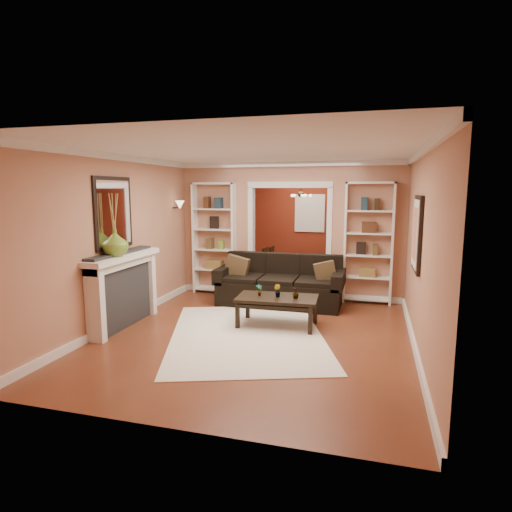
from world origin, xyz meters
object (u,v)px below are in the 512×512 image
(bookshelf_left, at_px, (215,238))
(fireplace, at_px, (125,291))
(bookshelf_right, at_px, (368,243))
(coffee_table, at_px, (277,311))
(sofa, at_px, (280,280))
(dining_table, at_px, (300,270))

(bookshelf_left, xyz_separation_m, fireplace, (-0.54, -2.53, -0.57))
(bookshelf_right, bearing_deg, coffee_table, -125.60)
(sofa, height_order, coffee_table, sofa)
(fireplace, bearing_deg, dining_table, 63.85)
(fireplace, bearing_deg, sofa, 43.40)
(bookshelf_right, bearing_deg, fireplace, -145.20)
(sofa, relative_size, coffee_table, 1.88)
(coffee_table, distance_m, dining_table, 3.54)
(bookshelf_left, bearing_deg, sofa, -20.86)
(fireplace, distance_m, dining_table, 4.68)
(coffee_table, relative_size, dining_table, 0.86)
(bookshelf_right, height_order, dining_table, bookshelf_right)
(bookshelf_left, bearing_deg, coffee_table, -46.73)
(coffee_table, bearing_deg, bookshelf_right, 51.00)
(bookshelf_left, height_order, dining_table, bookshelf_left)
(sofa, relative_size, bookshelf_right, 1.03)
(coffee_table, height_order, dining_table, dining_table)
(sofa, xyz_separation_m, dining_table, (-0.00, 2.24, -0.21))
(dining_table, bearing_deg, coffee_table, -176.08)
(bookshelf_left, height_order, fireplace, bookshelf_left)
(bookshelf_left, relative_size, bookshelf_right, 1.00)
(bookshelf_left, height_order, bookshelf_right, same)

